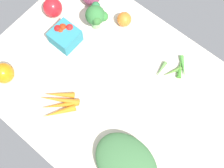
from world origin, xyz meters
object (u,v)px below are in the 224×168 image
object	(u,v)px
okra_pile	(176,68)
leafy_greens_clump	(126,164)
broccoli_head	(96,16)
bell_pepper_orange	(4,73)
bell_pepper_red	(53,8)
heirloom_tomato_orange	(124,19)
berry_basket	(65,36)
carrot_bunch	(59,103)

from	to	relation	value
okra_pile	leafy_greens_clump	distance (cm)	43.47
broccoli_head	leafy_greens_clump	world-z (taller)	broccoli_head
bell_pepper_orange	bell_pepper_red	xyz separation A→B (cm)	(6.44, -34.43, 0.08)
bell_pepper_orange	heirloom_tomato_orange	bearing A→B (deg)	-112.08
broccoli_head	heirloom_tomato_orange	world-z (taller)	broccoli_head
leafy_greens_clump	bell_pepper_red	bearing A→B (deg)	-24.83
broccoli_head	berry_basket	xyz separation A→B (cm)	(5.30, 13.95, -3.73)
bell_pepper_orange	bell_pepper_red	bearing A→B (deg)	-79.41
carrot_bunch	okra_pile	bearing A→B (deg)	-122.27
carrot_bunch	leafy_greens_clump	bearing A→B (deg)	178.24
okra_pile	bell_pepper_orange	distance (cm)	68.97
broccoli_head	carrot_bunch	xyz separation A→B (cm)	(-12.15, 36.55, -6.35)
broccoli_head	leafy_greens_clump	size ratio (longest dim) A/B	0.48
berry_basket	bell_pepper_orange	world-z (taller)	bell_pepper_orange
broccoli_head	okra_pile	size ratio (longest dim) A/B	0.82
heirloom_tomato_orange	leafy_greens_clump	xyz separation A→B (cm)	(-38.38, 46.10, 0.13)
broccoli_head	bell_pepper_red	xyz separation A→B (cm)	(18.56, 7.42, -3.17)
berry_basket	bell_pepper_orange	xyz separation A→B (cm)	(6.82, 27.90, 0.48)
bell_pepper_orange	bell_pepper_red	distance (cm)	35.03
heirloom_tomato_orange	bell_pepper_red	bearing A→B (deg)	30.63
okra_pile	carrot_bunch	xyz separation A→B (cm)	(26.23, 41.54, 0.35)
carrot_bunch	leafy_greens_clump	xyz separation A→B (cm)	(-34.53, 1.06, 2.02)
berry_basket	leafy_greens_clump	bearing A→B (deg)	155.53
berry_basket	leafy_greens_clump	xyz separation A→B (cm)	(-51.98, 23.66, -0.60)
leafy_greens_clump	bell_pepper_red	xyz separation A→B (cm)	(65.24, -30.19, 1.16)
bell_pepper_red	broccoli_head	bearing A→B (deg)	-158.21
berry_basket	okra_pile	bearing A→B (deg)	-156.56
broccoli_head	bell_pepper_red	world-z (taller)	broccoli_head
carrot_bunch	berry_basket	distance (cm)	28.68
leafy_greens_clump	berry_basket	bearing A→B (deg)	-24.47
carrot_bunch	heirloom_tomato_orange	world-z (taller)	heirloom_tomato_orange
berry_basket	bell_pepper_red	bearing A→B (deg)	-26.23
carrot_bunch	berry_basket	xyz separation A→B (cm)	(17.45, -22.60, 2.62)
broccoli_head	okra_pile	bearing A→B (deg)	-172.59
broccoli_head	carrot_bunch	bearing A→B (deg)	108.38
bell_pepper_orange	bell_pepper_red	world-z (taller)	bell_pepper_red
bell_pepper_red	heirloom_tomato_orange	bearing A→B (deg)	-149.37
okra_pile	leafy_greens_clump	size ratio (longest dim) A/B	0.59
carrot_bunch	leafy_greens_clump	size ratio (longest dim) A/B	0.64
berry_basket	carrot_bunch	bearing A→B (deg)	127.67
berry_basket	heirloom_tomato_orange	bearing A→B (deg)	-121.24
broccoli_head	bell_pepper_orange	distance (cm)	43.69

